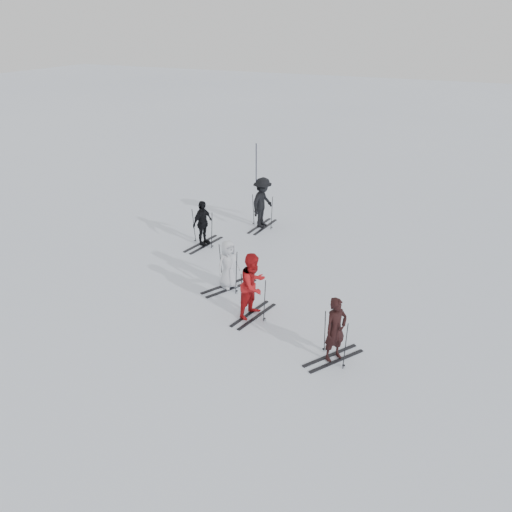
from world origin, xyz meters
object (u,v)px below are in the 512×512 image
at_px(skier_uphill_far, 262,203).
at_px(skier_near_dark, 336,330).
at_px(skier_grey, 228,265).
at_px(skier_red, 253,286).
at_px(skier_uphill_left, 203,224).
at_px(piste_marker, 256,165).

bearing_deg(skier_uphill_far, skier_near_dark, -139.66).
distance_m(skier_grey, skier_uphill_far, 4.97).
xyz_separation_m(skier_red, skier_uphill_left, (-3.64, 3.54, -0.11)).
height_order(skier_uphill_left, skier_uphill_far, skier_uphill_far).
bearing_deg(skier_uphill_far, piste_marker, 32.07).
distance_m(skier_near_dark, skier_red, 2.74).
distance_m(skier_red, skier_uphill_left, 5.08).
bearing_deg(piste_marker, skier_near_dark, -57.53).
xyz_separation_m(skier_near_dark, skier_uphill_far, (-4.97, 6.94, 0.16)).
bearing_deg(skier_red, skier_uphill_left, 58.63).
bearing_deg(piste_marker, skier_uphill_left, -80.86).
xyz_separation_m(skier_uphill_left, piste_marker, (-1.13, 7.05, 0.23)).
height_order(skier_red, skier_uphill_left, skier_red).
distance_m(skier_near_dark, skier_uphill_left, 7.66).
height_order(skier_red, skier_grey, skier_red).
distance_m(skier_uphill_left, skier_uphill_far, 2.75).
height_order(skier_near_dark, piste_marker, piste_marker).
bearing_deg(skier_red, skier_uphill_far, 34.64).
xyz_separation_m(skier_uphill_left, skier_uphill_far, (1.24, 2.45, 0.16)).
relative_size(skier_red, skier_uphill_far, 0.95).
bearing_deg(skier_near_dark, skier_uphill_left, 87.83).
xyz_separation_m(skier_red, piste_marker, (-4.77, 10.59, 0.12)).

